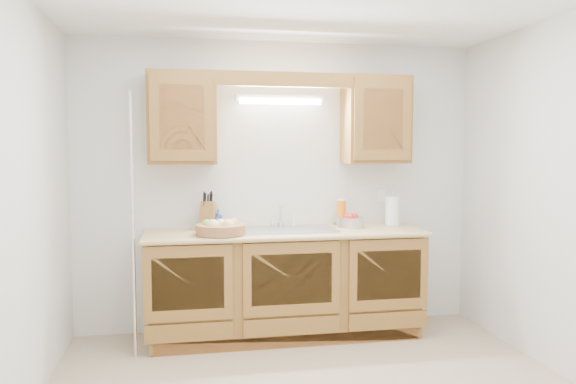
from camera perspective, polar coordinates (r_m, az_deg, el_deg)
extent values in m
cube|color=silver|center=(4.94, -0.95, 0.62)|extent=(3.50, 0.02, 2.50)
cube|color=silver|center=(2.06, 13.24, -4.87)|extent=(3.50, 0.02, 2.50)
cube|color=silver|center=(3.50, -25.89, -1.40)|extent=(0.02, 3.00, 2.50)
cube|color=silver|center=(4.24, 26.81, -0.48)|extent=(0.02, 3.00, 2.50)
cube|color=brown|center=(4.77, -0.33, -9.38)|extent=(2.20, 0.60, 0.86)
cube|color=tan|center=(4.67, -0.29, -4.17)|extent=(2.30, 0.63, 0.04)
cube|color=brown|center=(4.70, -10.73, 7.37)|extent=(0.55, 0.33, 0.75)
cube|color=brown|center=(4.98, 8.90, 7.22)|extent=(0.55, 0.33, 0.75)
cube|color=brown|center=(4.65, -0.31, 11.37)|extent=(2.20, 0.05, 0.12)
cylinder|color=white|center=(4.84, -0.76, 9.19)|extent=(0.70, 0.05, 0.05)
cube|color=white|center=(4.88, -0.82, 9.51)|extent=(0.76, 0.06, 0.05)
cube|color=#9E9EA3|center=(4.68, -0.34, -3.85)|extent=(0.84, 0.46, 0.01)
cube|color=#9E9EA3|center=(4.66, -2.89, -4.93)|extent=(0.39, 0.40, 0.16)
cube|color=#9E9EA3|center=(4.74, 2.17, -4.78)|extent=(0.39, 0.40, 0.16)
cylinder|color=silver|center=(4.88, -0.76, -3.32)|extent=(0.06, 0.06, 0.04)
cylinder|color=silver|center=(4.87, -0.76, -2.39)|extent=(0.02, 0.02, 0.16)
cylinder|color=silver|center=(4.81, -0.66, -1.39)|extent=(0.02, 0.12, 0.02)
cylinder|color=white|center=(4.89, 0.63, -2.82)|extent=(0.03, 0.03, 0.12)
cylinder|color=silver|center=(4.35, -15.47, -3.37)|extent=(0.03, 0.03, 2.00)
cube|color=white|center=(5.18, 9.48, -0.37)|extent=(0.08, 0.01, 0.12)
cylinder|color=#93633B|center=(4.46, -6.84, -3.77)|extent=(0.50, 0.50, 0.08)
sphere|color=#D8C67F|center=(4.41, -7.66, -3.41)|extent=(0.10, 0.10, 0.10)
sphere|color=#D8C67F|center=(4.41, -6.08, -3.40)|extent=(0.10, 0.10, 0.10)
sphere|color=tan|center=(4.51, -5.62, -3.24)|extent=(0.09, 0.09, 0.09)
sphere|color=red|center=(4.52, -7.17, -3.25)|extent=(0.09, 0.09, 0.09)
sphere|color=#72A53F|center=(4.48, -8.27, -3.32)|extent=(0.09, 0.09, 0.09)
sphere|color=#D8C67F|center=(4.45, -6.83, -3.34)|extent=(0.10, 0.10, 0.10)
sphere|color=red|center=(4.56, -6.51, -3.19)|extent=(0.08, 0.08, 0.08)
cube|color=brown|center=(4.76, -8.12, -2.42)|extent=(0.16, 0.21, 0.25)
cylinder|color=black|center=(4.72, -8.51, -0.84)|extent=(0.02, 0.04, 0.09)
cylinder|color=black|center=(4.72, -8.13, -0.78)|extent=(0.02, 0.04, 0.09)
cylinder|color=black|center=(4.73, -7.76, -0.73)|extent=(0.02, 0.04, 0.09)
cylinder|color=black|center=(4.76, -8.40, -0.65)|extent=(0.02, 0.04, 0.09)
cylinder|color=black|center=(4.77, -7.91, -0.59)|extent=(0.02, 0.04, 0.09)
cylinder|color=black|center=(4.79, -8.54, -0.52)|extent=(0.02, 0.04, 0.09)
cylinder|color=black|center=(4.80, -7.80, -0.46)|extent=(0.02, 0.04, 0.09)
cylinder|color=orange|center=(4.97, 5.43, -2.13)|extent=(0.10, 0.10, 0.22)
cylinder|color=white|center=(4.96, 5.44, -0.79)|extent=(0.08, 0.08, 0.01)
imported|color=#2156A9|center=(4.79, -7.11, -2.75)|extent=(0.09, 0.09, 0.17)
cube|color=#CC333F|center=(5.03, 5.25, -3.31)|extent=(0.12, 0.09, 0.01)
cube|color=green|center=(5.03, 5.25, -3.20)|extent=(0.12, 0.09, 0.02)
cylinder|color=silver|center=(5.03, 10.54, -3.33)|extent=(0.15, 0.15, 0.01)
cylinder|color=silver|center=(5.01, 10.56, -1.70)|extent=(0.02, 0.02, 0.30)
cylinder|color=white|center=(5.01, 10.56, -1.86)|extent=(0.16, 0.16, 0.25)
sphere|color=silver|center=(5.00, 10.59, -0.01)|extent=(0.02, 0.02, 0.02)
cylinder|color=silver|center=(4.87, 6.34, -3.06)|extent=(0.30, 0.30, 0.09)
sphere|color=red|center=(4.86, 6.04, -2.55)|extent=(0.06, 0.06, 0.06)
sphere|color=red|center=(4.89, 6.58, -2.51)|extent=(0.06, 0.06, 0.06)
sphere|color=red|center=(4.84, 6.44, -2.58)|extent=(0.06, 0.06, 0.06)
sphere|color=red|center=(4.86, 6.81, -2.55)|extent=(0.06, 0.06, 0.06)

